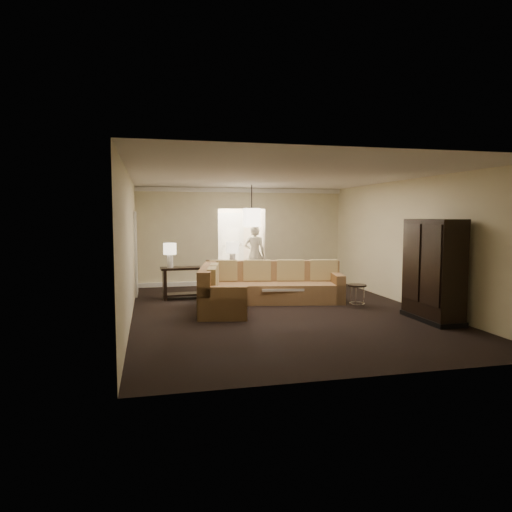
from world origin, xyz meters
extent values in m
plane|color=black|center=(0.00, 0.00, 0.00)|extent=(8.00, 8.00, 0.00)
cube|color=beige|center=(0.00, 4.00, 1.40)|extent=(6.00, 0.04, 2.80)
cube|color=beige|center=(0.00, -4.00, 1.40)|extent=(6.00, 0.04, 2.80)
cube|color=beige|center=(-3.00, 0.00, 1.40)|extent=(0.04, 8.00, 2.80)
cube|color=beige|center=(3.00, 0.00, 1.40)|extent=(0.04, 8.00, 2.80)
cube|color=silver|center=(0.00, 0.00, 2.80)|extent=(6.00, 8.00, 0.02)
cube|color=white|center=(0.00, 3.95, 2.73)|extent=(6.00, 0.10, 0.12)
cube|color=white|center=(0.00, 3.95, 0.06)|extent=(6.00, 0.10, 0.12)
cube|color=silver|center=(-2.97, 2.80, 1.05)|extent=(0.05, 0.90, 2.10)
cube|color=silver|center=(0.00, 5.00, 0.00)|extent=(1.40, 2.00, 0.01)
cube|color=#F5E2C8|center=(-0.70, 5.00, 1.40)|extent=(0.04, 2.00, 2.80)
cube|color=#F5E2C8|center=(0.70, 5.00, 1.40)|extent=(0.04, 2.00, 2.80)
cube|color=#F5E2C8|center=(0.00, 6.00, 1.40)|extent=(1.40, 0.04, 2.80)
cube|color=silver|center=(0.00, 5.97, 1.05)|extent=(0.90, 0.05, 2.10)
cube|color=brown|center=(0.15, 1.06, 0.22)|extent=(3.30, 1.55, 0.44)
cube|color=brown|center=(-1.18, 0.08, 0.22)|extent=(1.22, 1.64, 0.44)
cube|color=brown|center=(0.22, 1.40, 0.69)|extent=(3.16, 0.86, 0.49)
cube|color=brown|center=(-1.42, 0.66, 0.69)|extent=(0.74, 2.54, 0.49)
cube|color=brown|center=(1.60, 0.77, 0.33)|extent=(0.39, 0.97, 0.66)
cube|color=brown|center=(-1.30, -0.54, 0.33)|extent=(0.97, 0.39, 0.66)
cube|color=#A38B57|center=(-0.94, 1.57, 0.71)|extent=(0.68, 0.29, 0.49)
cube|color=#A38B57|center=(-0.16, 1.42, 0.71)|extent=(0.68, 0.29, 0.49)
cube|color=#A38B57|center=(0.62, 1.26, 0.71)|extent=(0.68, 0.29, 0.49)
cube|color=#A38B57|center=(1.40, 1.11, 0.71)|extent=(0.68, 0.29, 0.49)
cube|color=#A38B57|center=(-1.27, 0.74, 0.71)|extent=(0.29, 0.65, 0.49)
cube|color=#A38B57|center=(-1.41, 0.02, 0.71)|extent=(0.29, 0.65, 0.49)
cube|color=silver|center=(0.30, 1.00, 0.16)|extent=(0.97, 0.97, 0.32)
cube|color=silver|center=(0.30, 1.00, 0.35)|extent=(1.08, 1.08, 0.06)
cube|color=black|center=(0.25, 0.96, 0.39)|extent=(0.07, 0.16, 0.02)
cube|color=#C0B3A8|center=(0.47, 1.12, 0.39)|extent=(0.25, 0.31, 0.01)
cube|color=black|center=(-1.40, 2.00, 0.74)|extent=(2.00, 0.55, 0.05)
cube|color=black|center=(-2.30, 1.95, 0.36)|extent=(0.09, 0.41, 0.72)
cube|color=black|center=(-0.50, 2.05, 0.36)|extent=(0.09, 0.41, 0.72)
cube|color=black|center=(-1.40, 2.00, 0.11)|extent=(1.91, 0.50, 0.04)
cube|color=black|center=(2.60, -1.45, 0.97)|extent=(0.53, 1.29, 1.93)
cube|color=black|center=(2.32, -1.78, 1.10)|extent=(0.03, 0.57, 1.47)
cube|color=black|center=(2.32, -1.13, 1.10)|extent=(0.03, 0.57, 1.47)
cube|color=black|center=(2.60, -1.45, 0.05)|extent=(0.57, 1.34, 0.09)
cylinder|color=black|center=(1.75, 0.02, 0.49)|extent=(0.40, 0.40, 0.04)
torus|color=silver|center=(1.75, 0.02, 0.09)|extent=(0.33, 0.33, 0.02)
cylinder|color=silver|center=(1.91, 0.01, 0.24)|extent=(0.02, 0.02, 0.48)
cylinder|color=silver|center=(1.68, 0.16, 0.24)|extent=(0.02, 0.02, 0.48)
cylinder|color=silver|center=(1.66, -0.11, 0.24)|extent=(0.02, 0.02, 0.48)
cylinder|color=white|center=(-2.16, 1.96, 0.92)|extent=(0.14, 0.14, 0.31)
cylinder|color=beige|center=(-2.16, 1.96, 1.21)|extent=(0.31, 0.31, 0.27)
cylinder|color=white|center=(-0.64, 2.04, 0.92)|extent=(0.14, 0.14, 0.31)
cylinder|color=beige|center=(-0.64, 2.04, 1.21)|extent=(0.31, 0.31, 0.27)
cylinder|color=black|center=(0.00, 2.70, 2.50)|extent=(0.02, 0.02, 0.60)
cube|color=#F9E1C2|center=(0.00, 2.70, 1.95)|extent=(0.38, 0.38, 0.48)
imported|color=beige|center=(0.45, 4.30, 0.95)|extent=(0.80, 0.67, 1.89)
camera|label=1|loc=(-2.63, -9.03, 1.99)|focal=32.00mm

